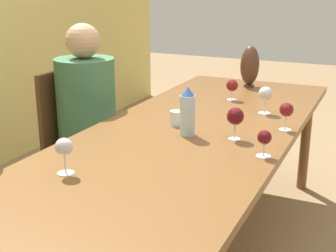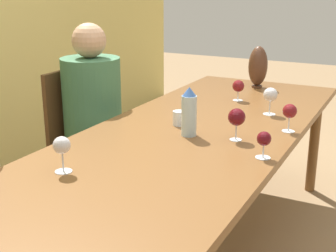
{
  "view_description": "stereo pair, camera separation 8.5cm",
  "coord_description": "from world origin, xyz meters",
  "px_view_note": "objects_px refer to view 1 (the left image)",
  "views": [
    {
      "loc": [
        -1.99,
        -0.85,
        1.48
      ],
      "look_at": [
        -0.18,
        0.0,
        0.86
      ],
      "focal_mm": 50.0,
      "sensor_mm": 36.0,
      "label": 1
    },
    {
      "loc": [
        -1.96,
        -0.92,
        1.48
      ],
      "look_at": [
        -0.18,
        0.0,
        0.86
      ],
      "focal_mm": 50.0,
      "sensor_mm": 36.0,
      "label": 2
    }
  ],
  "objects_px": {
    "wine_glass_4": "(286,110)",
    "wine_glass_5": "(235,117)",
    "wine_glass_3": "(265,94)",
    "water_bottle": "(188,112)",
    "vase": "(250,66)",
    "chair_far": "(78,143)",
    "person_far": "(89,120)",
    "wine_glass_2": "(264,138)",
    "water_tumbler": "(176,118)",
    "wine_glass_6": "(64,148)",
    "wine_glass_1": "(232,86)"
  },
  "relations": [
    {
      "from": "wine_glass_5",
      "to": "person_far",
      "type": "bearing_deg",
      "value": 76.41
    },
    {
      "from": "wine_glass_3",
      "to": "wine_glass_5",
      "type": "relative_size",
      "value": 1.0
    },
    {
      "from": "wine_glass_1",
      "to": "chair_far",
      "type": "distance_m",
      "value": 1.03
    },
    {
      "from": "wine_glass_3",
      "to": "person_far",
      "type": "distance_m",
      "value": 1.07
    },
    {
      "from": "wine_glass_3",
      "to": "wine_glass_6",
      "type": "distance_m",
      "value": 1.29
    },
    {
      "from": "wine_glass_5",
      "to": "person_far",
      "type": "height_order",
      "value": "person_far"
    },
    {
      "from": "chair_far",
      "to": "person_far",
      "type": "height_order",
      "value": "person_far"
    },
    {
      "from": "water_bottle",
      "to": "wine_glass_1",
      "type": "bearing_deg",
      "value": 1.46
    },
    {
      "from": "water_tumbler",
      "to": "vase",
      "type": "bearing_deg",
      "value": -4.81
    },
    {
      "from": "wine_glass_5",
      "to": "wine_glass_6",
      "type": "height_order",
      "value": "wine_glass_5"
    },
    {
      "from": "wine_glass_4",
      "to": "person_far",
      "type": "xyz_separation_m",
      "value": [
        -0.01,
        1.19,
        -0.2
      ]
    },
    {
      "from": "person_far",
      "to": "wine_glass_3",
      "type": "bearing_deg",
      "value": -75.22
    },
    {
      "from": "wine_glass_2",
      "to": "wine_glass_6",
      "type": "relative_size",
      "value": 0.81
    },
    {
      "from": "wine_glass_3",
      "to": "person_far",
      "type": "relative_size",
      "value": 0.12
    },
    {
      "from": "vase",
      "to": "wine_glass_3",
      "type": "distance_m",
      "value": 0.7
    },
    {
      "from": "wine_glass_3",
      "to": "vase",
      "type": "bearing_deg",
      "value": 22.87
    },
    {
      "from": "wine_glass_1",
      "to": "chair_far",
      "type": "height_order",
      "value": "chair_far"
    },
    {
      "from": "wine_glass_2",
      "to": "wine_glass_5",
      "type": "distance_m",
      "value": 0.25
    },
    {
      "from": "water_tumbler",
      "to": "wine_glass_3",
      "type": "xyz_separation_m",
      "value": [
        0.42,
        -0.36,
        0.07
      ]
    },
    {
      "from": "wine_glass_3",
      "to": "water_bottle",
      "type": "bearing_deg",
      "value": 155.84
    },
    {
      "from": "water_bottle",
      "to": "wine_glass_1",
      "type": "xyz_separation_m",
      "value": [
        0.77,
        0.02,
        -0.03
      ]
    },
    {
      "from": "chair_far",
      "to": "wine_glass_2",
      "type": "bearing_deg",
      "value": -107.9
    },
    {
      "from": "wine_glass_6",
      "to": "vase",
      "type": "bearing_deg",
      "value": -6.78
    },
    {
      "from": "vase",
      "to": "wine_glass_6",
      "type": "relative_size",
      "value": 1.99
    },
    {
      "from": "wine_glass_4",
      "to": "water_tumbler",
      "type": "bearing_deg",
      "value": 106.25
    },
    {
      "from": "vase",
      "to": "wine_glass_3",
      "type": "xyz_separation_m",
      "value": [
        -0.65,
        -0.27,
        -0.04
      ]
    },
    {
      "from": "vase",
      "to": "wine_glass_2",
      "type": "relative_size",
      "value": 2.47
    },
    {
      "from": "wine_glass_2",
      "to": "wine_glass_6",
      "type": "bearing_deg",
      "value": 127.95
    },
    {
      "from": "wine_glass_2",
      "to": "wine_glass_4",
      "type": "xyz_separation_m",
      "value": [
        0.42,
        -0.01,
        0.02
      ]
    },
    {
      "from": "wine_glass_2",
      "to": "person_far",
      "type": "height_order",
      "value": "person_far"
    },
    {
      "from": "water_bottle",
      "to": "wine_glass_6",
      "type": "relative_size",
      "value": 1.65
    },
    {
      "from": "wine_glass_2",
      "to": "wine_glass_3",
      "type": "relative_size",
      "value": 0.76
    },
    {
      "from": "water_bottle",
      "to": "water_tumbler",
      "type": "bearing_deg",
      "value": 42.12
    },
    {
      "from": "vase",
      "to": "wine_glass_4",
      "type": "height_order",
      "value": "vase"
    },
    {
      "from": "wine_glass_5",
      "to": "wine_glass_6",
      "type": "bearing_deg",
      "value": 145.15
    },
    {
      "from": "water_bottle",
      "to": "wine_glass_5",
      "type": "relative_size",
      "value": 1.56
    },
    {
      "from": "vase",
      "to": "wine_glass_2",
      "type": "distance_m",
      "value": 1.4
    },
    {
      "from": "wine_glass_1",
      "to": "wine_glass_2",
      "type": "distance_m",
      "value": 1.0
    },
    {
      "from": "wine_glass_4",
      "to": "wine_glass_5",
      "type": "bearing_deg",
      "value": 142.6
    },
    {
      "from": "wine_glass_3",
      "to": "wine_glass_6",
      "type": "xyz_separation_m",
      "value": [
        -1.19,
        0.49,
        -0.01
      ]
    },
    {
      "from": "wine_glass_1",
      "to": "wine_glass_4",
      "type": "bearing_deg",
      "value": -138.03
    },
    {
      "from": "wine_glass_6",
      "to": "chair_far",
      "type": "distance_m",
      "value": 1.17
    },
    {
      "from": "wine_glass_3",
      "to": "wine_glass_1",
      "type": "bearing_deg",
      "value": 50.02
    },
    {
      "from": "wine_glass_4",
      "to": "person_far",
      "type": "distance_m",
      "value": 1.21
    },
    {
      "from": "water_bottle",
      "to": "wine_glass_6",
      "type": "height_order",
      "value": "water_bottle"
    },
    {
      "from": "water_tumbler",
      "to": "vase",
      "type": "xyz_separation_m",
      "value": [
        1.07,
        -0.09,
        0.11
      ]
    },
    {
      "from": "water_tumbler",
      "to": "wine_glass_1",
      "type": "relative_size",
      "value": 0.58
    },
    {
      "from": "wine_glass_2",
      "to": "chair_far",
      "type": "height_order",
      "value": "chair_far"
    },
    {
      "from": "chair_far",
      "to": "water_tumbler",
      "type": "bearing_deg",
      "value": -101.41
    },
    {
      "from": "water_tumbler",
      "to": "person_far",
      "type": "bearing_deg",
      "value": 77.09
    }
  ]
}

